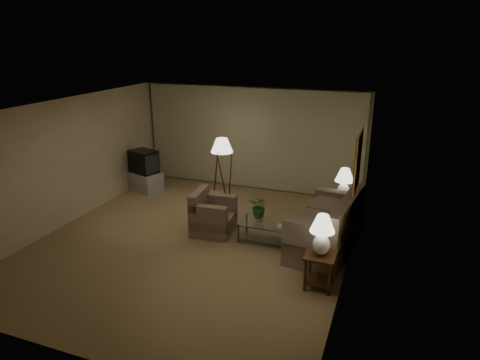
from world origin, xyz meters
name	(u,v)px	position (x,y,z in m)	size (l,w,h in m)	color
ground	(195,240)	(0.00, 0.00, 0.00)	(7.00, 7.00, 0.00)	tan
room_shell	(224,140)	(0.02, 1.51, 1.75)	(6.04, 7.02, 2.72)	beige
sofa	(325,228)	(2.50, 0.56, 0.44)	(2.23, 1.49, 0.88)	#846D5E
armchair	(214,216)	(0.19, 0.49, 0.36)	(0.99, 0.96, 0.71)	#846D5E
side_table_near	(320,265)	(2.65, -0.79, 0.40)	(0.49, 0.49, 0.60)	#351C0E
side_table_far	(342,208)	(2.65, 1.81, 0.39)	(0.46, 0.39, 0.60)	#351C0E
table_lamp_near	(322,231)	(2.65, -0.79, 1.01)	(0.40, 0.40, 0.69)	white
table_lamp_far	(344,181)	(2.65, 1.81, 1.01)	(0.40, 0.40, 0.69)	white
coffee_table	(266,229)	(1.36, 0.46, 0.28)	(1.15, 0.63, 0.41)	silver
tv_cabinet	(145,181)	(-2.55, 2.19, 0.25)	(1.01, 0.80, 0.50)	#969699
crt_tv	(144,162)	(-2.55, 2.19, 0.79)	(0.81, 0.68, 0.59)	black
floor_lamp	(222,170)	(-0.27, 2.07, 0.85)	(0.53, 0.53, 1.63)	#351C0E
ottoman	(209,201)	(-0.43, 1.65, 0.18)	(0.55, 0.55, 0.36)	#AE6A3A
vase	(259,218)	(1.21, 0.46, 0.49)	(0.15, 0.15, 0.16)	silver
flowers	(260,204)	(1.21, 0.46, 0.80)	(0.41, 0.35, 0.45)	#397132
book	(277,226)	(1.61, 0.36, 0.42)	(0.15, 0.21, 0.02)	olive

